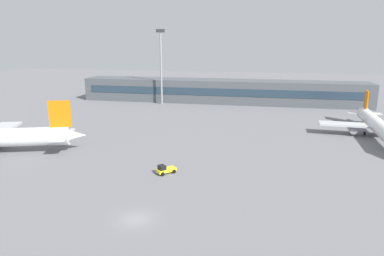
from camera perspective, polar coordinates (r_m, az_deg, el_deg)
The scene contains 5 objects.
ground_plane at distance 84.92m, azimuth 0.29°, elevation -1.98°, with size 400.00×400.00×0.00m, color slate.
terminal_building at distance 137.68m, azimuth 4.88°, elevation 6.11°, with size 111.55×12.13×9.00m.
airplane_mid at distance 97.86m, azimuth 28.54°, elevation 0.27°, with size 27.93×40.06×9.90m.
baggage_tug_yellow at distance 63.57m, azimuth -4.50°, elevation -6.89°, with size 3.58×3.63×1.75m.
floodlight_tower_west at distance 132.59m, azimuth -5.17°, elevation 10.86°, with size 3.20×0.80×28.18m.
Camera 1 is at (16.08, -40.00, 23.51)m, focal length 32.09 mm.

